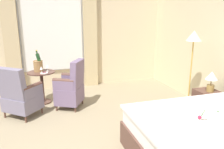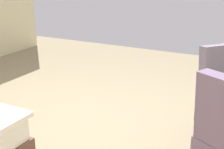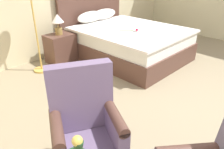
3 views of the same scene
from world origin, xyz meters
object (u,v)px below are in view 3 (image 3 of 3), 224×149
Objects in this scene: bed at (125,40)px; bedside_lamp at (58,21)px; nightstand at (61,48)px; armchair_by_window at (86,137)px.

bedside_lamp is at bearing 148.03° from bed.
nightstand is (-1.09, 0.68, -0.07)m from bed.
bed is at bearing 35.06° from armchair_by_window.
armchair_by_window reaches higher than bedside_lamp.
nightstand is at bearing 0.00° from bedside_lamp.
bed is 4.05× the size of nightstand.
nightstand is at bearing 148.03° from bed.
bed reaches higher than nightstand.
nightstand is 0.52m from bedside_lamp.
bed is 5.86× the size of bedside_lamp.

